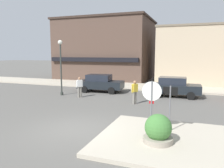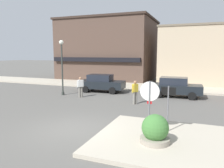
# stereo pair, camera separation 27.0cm
# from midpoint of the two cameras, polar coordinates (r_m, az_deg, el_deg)

# --- Properties ---
(ground_plane) EXTENTS (160.00, 160.00, 0.00)m
(ground_plane) POSITION_cam_midpoint_polar(r_m,az_deg,el_deg) (10.32, -10.53, -11.56)
(ground_plane) COLOR #5B5954
(sidewalk_corner) EXTENTS (6.40, 4.80, 0.15)m
(sidewalk_corner) POSITION_cam_midpoint_polar(r_m,az_deg,el_deg) (9.01, 16.79, -14.24)
(sidewalk_corner) COLOR #B7AD99
(sidewalk_corner) RESTS_ON ground
(kerb_far) EXTENTS (80.00, 4.00, 0.15)m
(kerb_far) POSITION_cam_midpoint_polar(r_m,az_deg,el_deg) (22.34, 6.86, -0.68)
(kerb_far) COLOR #B7AD99
(kerb_far) RESTS_ON ground
(stop_sign) EXTENTS (0.82, 0.07, 2.30)m
(stop_sign) POSITION_cam_midpoint_polar(r_m,az_deg,el_deg) (9.29, 9.48, -4.01)
(stop_sign) COLOR slate
(stop_sign) RESTS_ON ground
(one_way_sign) EXTENTS (0.60, 0.06, 2.10)m
(one_way_sign) POSITION_cam_midpoint_polar(r_m,az_deg,el_deg) (9.45, 14.11, -5.09)
(one_way_sign) COLOR slate
(one_way_sign) RESTS_ON ground
(planter) EXTENTS (1.10, 1.10, 1.23)m
(planter) POSITION_cam_midpoint_polar(r_m,az_deg,el_deg) (8.41, 11.02, -12.12)
(planter) COLOR gray
(planter) RESTS_ON ground
(lamp_post) EXTENTS (0.36, 0.36, 4.54)m
(lamp_post) POSITION_cam_midpoint_polar(r_m,az_deg,el_deg) (18.29, -13.68, 6.31)
(lamp_post) COLOR #333833
(lamp_post) RESTS_ON ground
(parked_car_nearest) EXTENTS (4.10, 2.08, 1.56)m
(parked_car_nearest) POSITION_cam_midpoint_polar(r_m,az_deg,el_deg) (19.52, -3.49, 0.29)
(parked_car_nearest) COLOR black
(parked_car_nearest) RESTS_ON ground
(parked_car_second) EXTENTS (4.06, 1.99, 1.56)m
(parked_car_second) POSITION_cam_midpoint_polar(r_m,az_deg,el_deg) (17.96, 15.42, -0.67)
(parked_car_second) COLOR black
(parked_car_second) RESTS_ON ground
(pedestrian_crossing_near) EXTENTS (0.44, 0.46, 1.61)m
(pedestrian_crossing_near) POSITION_cam_midpoint_polar(r_m,az_deg,el_deg) (17.22, -8.91, -0.64)
(pedestrian_crossing_near) COLOR gray
(pedestrian_crossing_near) RESTS_ON ground
(pedestrian_crossing_far) EXTENTS (0.39, 0.50, 1.61)m
(pedestrian_crossing_far) POSITION_cam_midpoint_polar(r_m,az_deg,el_deg) (14.88, 5.45, -1.94)
(pedestrian_crossing_far) COLOR gray
(pedestrian_crossing_far) RESTS_ON ground
(building_corner_shop) EXTENTS (12.03, 9.58, 7.85)m
(building_corner_shop) POSITION_cam_midpoint_polar(r_m,az_deg,el_deg) (30.17, -1.60, 8.97)
(building_corner_shop) COLOR brown
(building_corner_shop) RESTS_ON ground
(building_storefront_left_near) EXTENTS (8.59, 7.48, 6.33)m
(building_storefront_left_near) POSITION_cam_midpoint_polar(r_m,az_deg,el_deg) (26.88, 21.10, 6.93)
(building_storefront_left_near) COLOR tan
(building_storefront_left_near) RESTS_ON ground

